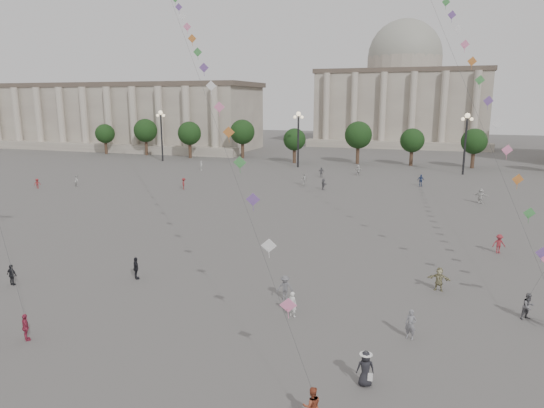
% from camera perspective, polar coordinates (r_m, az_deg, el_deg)
% --- Properties ---
extents(ground, '(360.00, 360.00, 0.00)m').
position_cam_1_polar(ground, '(26.13, -6.79, -17.41)').
color(ground, '#504D4B').
rests_on(ground, ground).
extents(hall_west, '(84.00, 26.22, 17.20)m').
position_cam_1_polar(hall_west, '(142.52, -18.37, 9.79)').
color(hall_west, gray).
rests_on(hall_west, ground).
extents(hall_central, '(48.30, 34.30, 35.50)m').
position_cam_1_polar(hall_central, '(150.00, 15.06, 12.30)').
color(hall_central, gray).
rests_on(hall_central, ground).
extents(tree_row, '(137.12, 5.12, 8.00)m').
position_cam_1_polar(tree_row, '(99.23, 12.81, 7.56)').
color(tree_row, '#3A281D').
rests_on(tree_row, ground).
extents(lamp_post_far_west, '(2.00, 0.90, 10.65)m').
position_cam_1_polar(lamp_post_far_west, '(105.98, -12.91, 8.90)').
color(lamp_post_far_west, '#262628').
rests_on(lamp_post_far_west, ground).
extents(lamp_post_mid_west, '(2.00, 0.90, 10.65)m').
position_cam_1_polar(lamp_post_mid_west, '(93.99, 3.12, 8.80)').
color(lamp_post_mid_west, '#262628').
rests_on(lamp_post_mid_west, ground).
extents(lamp_post_mid_east, '(2.00, 0.90, 10.65)m').
position_cam_1_polar(lamp_post_mid_east, '(90.75, 21.88, 7.83)').
color(lamp_post_mid_east, '#262628').
rests_on(lamp_post_mid_east, ground).
extents(person_crowd_0, '(1.15, 0.82, 1.82)m').
position_cam_1_polar(person_crowd_0, '(76.77, 17.09, 2.68)').
color(person_crowd_0, '#354778').
rests_on(person_crowd_0, ground).
extents(person_crowd_1, '(0.91, 1.01, 1.72)m').
position_cam_1_polar(person_crowd_1, '(79.20, -22.00, 2.57)').
color(person_crowd_1, '#B8B8B4').
rests_on(person_crowd_1, ground).
extents(person_crowd_2, '(1.02, 1.10, 1.49)m').
position_cam_1_polar(person_crowd_2, '(79.47, -25.89, 2.18)').
color(person_crowd_2, maroon).
rests_on(person_crowd_2, ground).
extents(person_crowd_4, '(1.56, 1.41, 1.72)m').
position_cam_1_polar(person_crowd_4, '(85.66, 10.10, 3.94)').
color(person_crowd_4, silver).
rests_on(person_crowd_4, ground).
extents(person_crowd_6, '(1.17, 0.79, 1.67)m').
position_cam_1_polar(person_crowd_6, '(32.14, 1.54, -9.81)').
color(person_crowd_6, '#5D5D62').
rests_on(person_crowd_6, ground).
extents(person_crowd_7, '(1.87, 1.22, 1.93)m').
position_cam_1_polar(person_crowd_7, '(66.67, 23.35, 0.89)').
color(person_crowd_7, silver).
rests_on(person_crowd_7, ground).
extents(person_crowd_8, '(1.18, 0.84, 1.66)m').
position_cam_1_polar(person_crowd_8, '(45.77, 25.14, -4.25)').
color(person_crowd_8, maroon).
rests_on(person_crowd_8, ground).
extents(person_crowd_10, '(0.49, 0.69, 1.75)m').
position_cam_1_polar(person_crowd_10, '(91.06, -8.31, 4.49)').
color(person_crowd_10, '#BBBBB7').
rests_on(person_crowd_10, ground).
extents(person_crowd_12, '(1.34, 1.49, 1.65)m').
position_cam_1_polar(person_crowd_12, '(70.92, 6.07, 2.34)').
color(person_crowd_12, slate).
rests_on(person_crowd_12, ground).
extents(person_crowd_13, '(0.68, 0.58, 1.58)m').
position_cam_1_polar(person_crowd_13, '(29.86, 2.44, -11.68)').
color(person_crowd_13, white).
rests_on(person_crowd_13, ground).
extents(person_crowd_16, '(1.09, 0.74, 1.72)m').
position_cam_1_polar(person_crowd_16, '(82.38, 5.82, 3.74)').
color(person_crowd_16, slate).
rests_on(person_crowd_16, ground).
extents(person_crowd_17, '(1.04, 1.24, 1.66)m').
position_cam_1_polar(person_crowd_17, '(72.14, -10.33, 2.38)').
color(person_crowd_17, maroon).
rests_on(person_crowd_17, ground).
extents(person_crowd_19, '(1.57, 0.64, 1.65)m').
position_cam_1_polar(person_crowd_19, '(35.50, 19.06, -8.35)').
color(person_crowd_19, '#969068').
rests_on(person_crowd_19, ground).
extents(person_crowd_20, '(0.70, 0.55, 1.70)m').
position_cam_1_polar(person_crowd_20, '(28.30, 16.00, -13.46)').
color(person_crowd_20, slate).
rests_on(person_crowd_20, ground).
extents(person_crowd_21, '(0.92, 1.12, 1.79)m').
position_cam_1_polar(person_crowd_21, '(74.23, 3.79, 2.87)').
color(person_crowd_21, silver).
rests_on(person_crowd_21, ground).
extents(tourist_0, '(0.95, 0.82, 1.53)m').
position_cam_1_polar(tourist_0, '(30.25, -27.00, -12.81)').
color(tourist_0, '#9F2B47').
rests_on(tourist_0, ground).
extents(tourist_1, '(0.98, 0.97, 1.66)m').
position_cam_1_polar(tourist_1, '(36.99, -15.70, -7.28)').
color(tourist_1, black).
rests_on(tourist_1, ground).
extents(tourist_4, '(0.93, 0.46, 1.53)m').
position_cam_1_polar(tourist_4, '(39.12, -28.28, -7.35)').
color(tourist_4, black).
rests_on(tourist_4, ground).
extents(kite_flyer_0, '(0.96, 0.88, 1.60)m').
position_cam_1_polar(kite_flyer_0, '(21.20, 4.72, -22.56)').
color(kite_flyer_0, brown).
rests_on(kite_flyer_0, ground).
extents(kite_flyer_2, '(1.00, 0.95, 1.62)m').
position_cam_1_polar(kite_flyer_2, '(33.22, 27.92, -10.59)').
color(kite_flyer_2, '#5A5A5E').
rests_on(kite_flyer_2, ground).
extents(hat_person, '(0.95, 0.76, 1.69)m').
position_cam_1_polar(hat_person, '(23.72, 10.94, -18.40)').
color(hat_person, black).
rests_on(hat_person, ground).
extents(kite_train_west, '(37.43, 51.29, 73.55)m').
position_cam_1_polar(kite_train_west, '(51.27, -10.16, 19.72)').
color(kite_train_west, '#3F3F3F').
rests_on(kite_train_west, ground).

